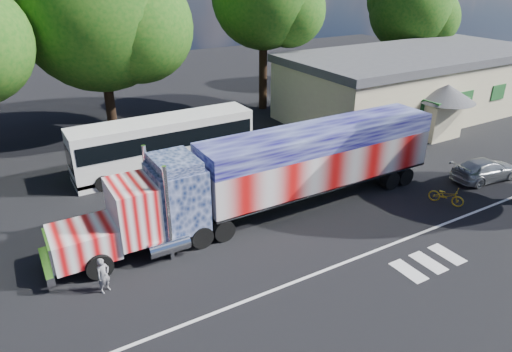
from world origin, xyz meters
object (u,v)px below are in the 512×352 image
semi_truck (279,170)px  bicycle (446,196)px  tree_far_ne (412,10)px  woman (103,275)px  coach_bus (165,143)px  tree_n_mid (100,12)px  parked_car (485,169)px

semi_truck → bicycle: (8.05, -3.93, -1.78)m
bicycle → tree_far_ne: (18.54, 20.56, 6.94)m
bicycle → woman: bearing=148.0°
coach_bus → bicycle: 16.41m
coach_bus → tree_n_mid: 10.68m
parked_car → bicycle: bearing=107.2°
tree_far_ne → tree_n_mid: bearing=-178.8°
coach_bus → woman: 11.87m
tree_far_ne → bicycle: bearing=-132.0°
bicycle → tree_n_mid: 24.75m
semi_truck → bicycle: 9.13m
coach_bus → parked_car: (15.68, -11.06, -1.03)m
parked_car → tree_n_mid: (-16.69, 19.02, 8.07)m
woman → tree_far_ne: (35.94, 18.70, 6.67)m
parked_car → woman: (-21.89, 0.98, 0.11)m
tree_n_mid → coach_bus: bearing=-82.8°
woman → semi_truck: bearing=-11.6°
coach_bus → parked_car: bearing=-35.2°
tree_far_ne → semi_truck: bearing=-148.0°
tree_far_ne → tree_n_mid: 30.77m
semi_truck → tree_n_mid: 17.73m
parked_car → tree_n_mid: size_ratio=0.31×
bicycle → semi_truck: bearing=128.2°
parked_car → bicycle: 4.58m
semi_truck → tree_far_ne: 31.79m
parked_car → woman: bearing=93.5°
parked_car → tree_n_mid: bearing=47.4°
semi_truck → parked_car: (12.54, -3.04, -1.61)m
semi_truck → bicycle: size_ratio=11.33×
tree_far_ne → tree_n_mid: size_ratio=0.82×
coach_bus → bicycle: (11.19, -11.94, -1.19)m
woman → bicycle: woman is taller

